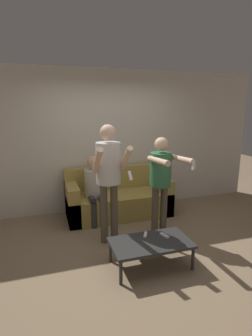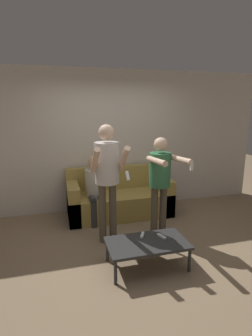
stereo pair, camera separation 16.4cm
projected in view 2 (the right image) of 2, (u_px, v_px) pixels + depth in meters
ground_plane at (134, 249)px, 3.78m from camera, size 14.00×14.00×0.00m
wall_back at (108, 141)px, 5.11m from camera, size 6.40×0.06×2.70m
couch at (119, 199)px, 4.97m from camera, size 1.91×0.81×0.88m
person_standing_left at (107, 170)px, 3.76m from camera, size 0.47×0.63×1.77m
person_standing_right at (160, 176)px, 3.99m from camera, size 0.45×0.80×1.57m
person_seated at (95, 185)px, 4.61m from camera, size 0.33×0.54×1.18m
coffee_table at (147, 244)px, 3.31m from camera, size 1.02×0.56×0.34m
remote_near at (161, 236)px, 3.43m from camera, size 0.08×0.15×0.02m
remote_far at (142, 235)px, 3.46m from camera, size 0.10×0.15×0.02m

